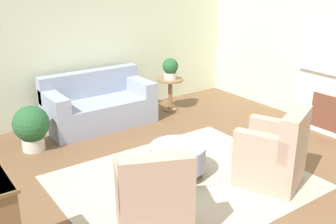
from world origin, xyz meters
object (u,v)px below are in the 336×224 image
(armchair_left, at_px, (153,202))
(potted_plant_on_side_table, at_px, (170,68))
(armchair_right, at_px, (274,155))
(ottoman_table, at_px, (178,157))
(side_table, at_px, (170,89))
(potted_plant_floor, at_px, (31,126))
(vase_mantel_near, at_px, (323,61))
(couch, at_px, (99,106))

(armchair_left, height_order, potted_plant_on_side_table, potted_plant_on_side_table)
(armchair_right, relative_size, potted_plant_on_side_table, 2.48)
(ottoman_table, bearing_deg, side_table, 56.36)
(armchair_left, relative_size, potted_plant_floor, 1.43)
(vase_mantel_near, distance_m, potted_plant_floor, 4.66)
(couch, bearing_deg, armchair_left, -106.51)
(side_table, distance_m, potted_plant_on_side_table, 0.41)
(side_table, bearing_deg, vase_mantel_near, -54.45)
(potted_plant_floor, bearing_deg, vase_mantel_near, -24.00)
(couch, distance_m, ottoman_table, 2.25)
(side_table, distance_m, potted_plant_floor, 2.70)
(side_table, bearing_deg, ottoman_table, -123.64)
(side_table, relative_size, vase_mantel_near, 3.05)
(couch, xyz_separation_m, armchair_left, (-0.91, -3.08, 0.06))
(armchair_right, bearing_deg, couch, 105.66)
(armchair_right, xyz_separation_m, potted_plant_on_side_table, (0.57, 2.97, 0.43))
(armchair_left, xyz_separation_m, side_table, (2.34, 2.97, 0.02))
(ottoman_table, relative_size, side_table, 1.18)
(couch, xyz_separation_m, ottoman_table, (0.01, -2.25, -0.05))
(armchair_left, xyz_separation_m, potted_plant_floor, (-0.34, 2.71, -0.01))
(potted_plant_on_side_table, bearing_deg, side_table, 180.00)
(side_table, height_order, vase_mantel_near, vase_mantel_near)
(armchair_left, height_order, ottoman_table, armchair_left)
(ottoman_table, height_order, potted_plant_on_side_table, potted_plant_on_side_table)
(side_table, xyz_separation_m, vase_mantel_near, (1.52, -2.12, 0.72))
(side_table, height_order, potted_plant_on_side_table, potted_plant_on_side_table)
(side_table, bearing_deg, armchair_left, -128.31)
(armchair_left, distance_m, side_table, 3.78)
(armchair_left, bearing_deg, couch, 73.49)
(armchair_right, bearing_deg, potted_plant_on_side_table, 79.20)
(armchair_left, height_order, side_table, armchair_left)
(couch, relative_size, ottoman_table, 2.51)
(armchair_left, bearing_deg, ottoman_table, 41.98)
(vase_mantel_near, xyz_separation_m, potted_plant_floor, (-4.20, 1.87, -0.76))
(potted_plant_floor, bearing_deg, armchair_left, -82.83)
(vase_mantel_near, relative_size, potted_plant_floor, 0.29)
(couch, bearing_deg, potted_plant_floor, -163.64)
(armchair_right, bearing_deg, ottoman_table, 135.91)
(couch, height_order, potted_plant_floor, couch)
(vase_mantel_near, bearing_deg, armchair_right, -157.95)
(armchair_right, distance_m, potted_plant_floor, 3.44)
(armchair_left, bearing_deg, potted_plant_floor, 97.17)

